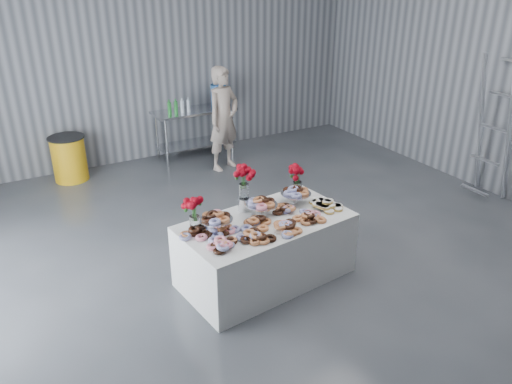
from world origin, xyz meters
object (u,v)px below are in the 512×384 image
water_jug (218,93)px  display_table (266,250)px  prep_table (195,124)px  stepladder (495,128)px  trash_barrel (69,158)px  person (224,119)px

water_jug → display_table: bearing=-108.9°
display_table → prep_table: prep_table is taller
stepladder → display_table: bearing=-176.4°
prep_table → trash_barrel: prep_table is taller
stepladder → person: bearing=134.2°
person → trash_barrel: person is taller
display_table → prep_table: 4.20m
stepladder → water_jug: bearing=125.0°
water_jug → trash_barrel: size_ratio=0.73×
prep_table → person: bearing=-74.5°
display_table → person: person is taller
display_table → prep_table: size_ratio=1.27×
trash_barrel → water_jug: bearing=0.0°
stepladder → trash_barrel: bearing=144.9°
water_jug → trash_barrel: 2.87m
person → stepladder: size_ratio=0.81×
prep_table → trash_barrel: bearing=-180.0°
display_table → trash_barrel: size_ratio=2.52×
person → display_table: bearing=-127.7°
trash_barrel → stepladder: 6.72m
trash_barrel → stepladder: (5.46, -3.84, 0.72)m
display_table → person: size_ratio=1.06×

